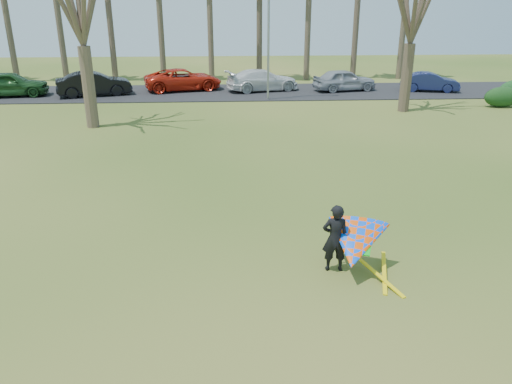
{
  "coord_description": "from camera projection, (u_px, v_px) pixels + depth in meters",
  "views": [
    {
      "loc": [
        -0.82,
        -11.75,
        6.46
      ],
      "look_at": [
        0.0,
        2.0,
        1.1
      ],
      "focal_mm": 35.0,
      "sensor_mm": 36.0,
      "label": 1
    }
  ],
  "objects": [
    {
      "name": "hedge_far",
      "position": [
        502.0,
        97.0,
        31.52
      ],
      "size": [
        2.3,
        1.08,
        1.28
      ],
      "primitive_type": "ellipsoid",
      "color": "#133513",
      "rests_on": "ground"
    },
    {
      "name": "streetlight",
      "position": [
        271.0,
        31.0,
        32.28
      ],
      "size": [
        2.28,
        0.18,
        8.0
      ],
      "color": "gray",
      "rests_on": "ground"
    },
    {
      "name": "parking_strip",
      "position": [
        237.0,
        92.0,
        36.56
      ],
      "size": [
        46.0,
        7.0,
        0.06
      ],
      "primitive_type": "cube",
      "color": "black",
      "rests_on": "ground"
    },
    {
      "name": "car_5",
      "position": [
        430.0,
        82.0,
        36.57
      ],
      "size": [
        4.34,
        2.34,
        1.36
      ],
      "primitive_type": "imported",
      "rotation": [
        0.0,
        0.0,
        1.34
      ],
      "color": "#1A214E",
      "rests_on": "parking_strip"
    },
    {
      "name": "car_2",
      "position": [
        183.0,
        79.0,
        36.95
      ],
      "size": [
        6.14,
        4.0,
        1.57
      ],
      "primitive_type": "imported",
      "rotation": [
        0.0,
        0.0,
        1.84
      ],
      "color": "red",
      "rests_on": "parking_strip"
    },
    {
      "name": "car_3",
      "position": [
        263.0,
        80.0,
        36.75
      ],
      "size": [
        5.7,
        3.5,
        1.54
      ],
      "primitive_type": "imported",
      "rotation": [
        0.0,
        0.0,
        1.84
      ],
      "color": "silver",
      "rests_on": "parking_strip"
    },
    {
      "name": "car_0",
      "position": [
        10.0,
        84.0,
        34.56
      ],
      "size": [
        5.31,
        2.8,
        1.72
      ],
      "primitive_type": "imported",
      "rotation": [
        0.0,
        0.0,
        1.73
      ],
      "color": "#1C461D",
      "rests_on": "parking_strip"
    },
    {
      "name": "car_1",
      "position": [
        94.0,
        84.0,
        34.85
      ],
      "size": [
        5.34,
        3.16,
        1.66
      ],
      "primitive_type": "imported",
      "rotation": [
        0.0,
        0.0,
        1.87
      ],
      "color": "black",
      "rests_on": "parking_strip"
    },
    {
      "name": "ground",
      "position": [
        260.0,
        257.0,
        13.32
      ],
      "size": [
        100.0,
        100.0,
        0.0
      ],
      "primitive_type": "plane",
      "color": "#214C10",
      "rests_on": "ground"
    },
    {
      "name": "car_4",
      "position": [
        344.0,
        80.0,
        36.77
      ],
      "size": [
        4.88,
        2.77,
        1.57
      ],
      "primitive_type": "imported",
      "rotation": [
        0.0,
        0.0,
        1.78
      ],
      "color": "#999CA5",
      "rests_on": "parking_strip"
    },
    {
      "name": "kite_flyer",
      "position": [
        353.0,
        243.0,
        12.24
      ],
      "size": [
        2.13,
        2.39,
        2.02
      ],
      "color": "black",
      "rests_on": "ground"
    }
  ]
}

